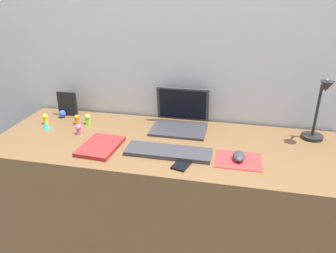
% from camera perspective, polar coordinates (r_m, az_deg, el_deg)
% --- Properties ---
extents(ground_plane, '(6.00, 6.00, 0.00)m').
position_cam_1_polar(ground_plane, '(2.11, -0.51, -21.01)').
color(ground_plane, '#59514C').
extents(back_wall, '(2.98, 0.05, 1.43)m').
position_cam_1_polar(back_wall, '(2.00, 1.68, 1.14)').
color(back_wall, '#B2B7C1').
rests_on(back_wall, ground_plane).
extents(desk, '(1.78, 0.64, 0.74)m').
position_cam_1_polar(desk, '(1.87, -0.55, -12.96)').
color(desk, brown).
rests_on(desk, ground_plane).
extents(laptop, '(0.30, 0.25, 0.21)m').
position_cam_1_polar(laptop, '(1.82, 2.20, 1.50)').
color(laptop, '#333338').
rests_on(laptop, desk).
extents(keyboard, '(0.41, 0.13, 0.02)m').
position_cam_1_polar(keyboard, '(1.56, 0.04, -4.47)').
color(keyboard, '#333338').
rests_on(keyboard, desk).
extents(mousepad, '(0.21, 0.17, 0.00)m').
position_cam_1_polar(mousepad, '(1.54, 12.25, -5.80)').
color(mousepad, red).
rests_on(mousepad, desk).
extents(mouse, '(0.06, 0.10, 0.03)m').
position_cam_1_polar(mouse, '(1.53, 12.34, -5.08)').
color(mouse, '#333338').
rests_on(mouse, mousepad).
extents(cell_phone, '(0.10, 0.14, 0.01)m').
position_cam_1_polar(cell_phone, '(1.48, 2.68, -6.45)').
color(cell_phone, black).
rests_on(cell_phone, desk).
extents(desk_lamp, '(0.11, 0.16, 0.34)m').
position_cam_1_polar(desk_lamp, '(1.78, 24.90, 2.25)').
color(desk_lamp, black).
rests_on(desk_lamp, desk).
extents(notebook_pad, '(0.18, 0.25, 0.02)m').
position_cam_1_polar(notebook_pad, '(1.64, -11.76, -3.41)').
color(notebook_pad, maroon).
rests_on(notebook_pad, desk).
extents(picture_frame, '(0.12, 0.02, 0.15)m').
position_cam_1_polar(picture_frame, '(2.07, -17.24, 3.81)').
color(picture_frame, black).
rests_on(picture_frame, desk).
extents(toy_figurine_orange, '(0.03, 0.03, 0.06)m').
position_cam_1_polar(toy_figurine_orange, '(1.94, -15.67, 1.27)').
color(toy_figurine_orange, orange).
rests_on(toy_figurine_orange, desk).
extents(toy_figurine_pink, '(0.03, 0.03, 0.06)m').
position_cam_1_polar(toy_figurine_pink, '(1.81, -15.43, -0.46)').
color(toy_figurine_pink, pink).
rests_on(toy_figurine_pink, desk).
extents(toy_figurine_blue, '(0.04, 0.04, 0.05)m').
position_cam_1_polar(toy_figurine_blue, '(2.07, -18.04, 2.13)').
color(toy_figurine_blue, blue).
rests_on(toy_figurine_blue, desk).
extents(toy_figurine_lime, '(0.03, 0.03, 0.06)m').
position_cam_1_polar(toy_figurine_lime, '(1.93, -13.90, 1.30)').
color(toy_figurine_lime, '#8CDB33').
rests_on(toy_figurine_lime, desk).
extents(toy_figurine_yellow, '(0.03, 0.03, 0.06)m').
position_cam_1_polar(toy_figurine_yellow, '(2.00, -20.70, 1.27)').
color(toy_figurine_yellow, yellow).
rests_on(toy_figurine_yellow, desk).
extents(toy_figurine_cyan, '(0.04, 0.04, 0.04)m').
position_cam_1_polar(toy_figurine_cyan, '(1.94, -20.56, 0.22)').
color(toy_figurine_cyan, '#28B7CC').
rests_on(toy_figurine_cyan, desk).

